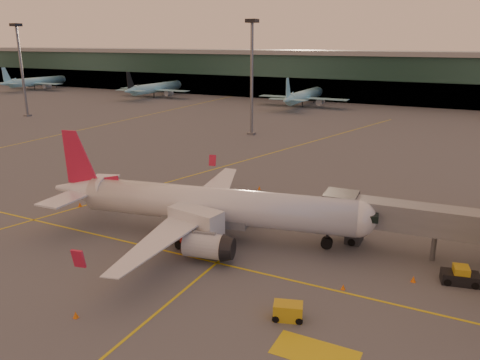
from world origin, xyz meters
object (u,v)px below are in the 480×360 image
at_px(main_airplane, 205,206).
at_px(catering_truck, 197,226).
at_px(pushback_tug, 460,277).
at_px(gpu_cart, 288,312).

relative_size(main_airplane, catering_truck, 6.14).
relative_size(main_airplane, pushback_tug, 10.63).
distance_m(main_airplane, catering_truck, 3.43).
xyz_separation_m(main_airplane, gpu_cart, (14.03, -11.07, -2.98)).
relative_size(catering_truck, gpu_cart, 2.28).
relative_size(gpu_cart, pushback_tug, 0.76).
distance_m(main_airplane, gpu_cart, 18.12).
xyz_separation_m(catering_truck, gpu_cart, (13.24, -7.92, -1.85)).
height_order(main_airplane, catering_truck, main_airplane).
height_order(catering_truck, gpu_cart, catering_truck).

